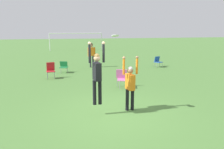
# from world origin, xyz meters

# --- Properties ---
(ground_plane) EXTENTS (120.00, 120.00, 0.00)m
(ground_plane) POSITION_xyz_m (0.00, 0.00, 0.00)
(ground_plane) COLOR #4C7A38
(person_jumping) EXTENTS (0.56, 0.43, 2.11)m
(person_jumping) POSITION_xyz_m (-0.54, 0.02, 1.49)
(person_jumping) COLOR black
(person_jumping) RESTS_ON ground_plane
(person_defending) EXTENTS (0.58, 0.45, 1.96)m
(person_defending) POSITION_xyz_m (0.66, 0.16, 1.03)
(person_defending) COLOR black
(person_defending) RESTS_ON ground_plane
(frisbee) EXTENTS (0.25, 0.24, 0.09)m
(frisbee) POSITION_xyz_m (0.08, 0.03, 2.66)
(frisbee) COLOR white
(camping_chair_0) EXTENTS (0.67, 0.72, 0.89)m
(camping_chair_0) POSITION_xyz_m (1.30, 3.27, 0.51)
(camping_chair_0) COLOR gray
(camping_chair_0) RESTS_ON ground_plane
(camping_chair_1) EXTENTS (0.64, 0.68, 0.74)m
(camping_chair_1) POSITION_xyz_m (-1.44, 7.85, 0.43)
(camping_chair_1) COLOR gray
(camping_chair_1) RESTS_ON ground_plane
(camping_chair_2) EXTENTS (0.68, 0.73, 0.80)m
(camping_chair_2) POSITION_xyz_m (5.66, 8.39, 0.47)
(camping_chair_2) COLOR gray
(camping_chair_2) RESTS_ON ground_plane
(camping_chair_3) EXTENTS (0.53, 0.58, 0.95)m
(camping_chair_3) POSITION_xyz_m (-2.24, 6.25, 0.55)
(camping_chair_3) COLOR gray
(camping_chair_3) RESTS_ON ground_plane
(person_spectator_near) EXTENTS (0.60, 0.24, 1.84)m
(person_spectator_near) POSITION_xyz_m (0.69, 9.44, 1.12)
(person_spectator_near) COLOR #2D2D38
(person_spectator_near) RESTS_ON ground_plane
(soccer_goal) EXTENTS (7.10, 0.10, 2.35)m
(soccer_goal) POSITION_xyz_m (0.68, 23.24, 1.84)
(soccer_goal) COLOR white
(soccer_goal) RESTS_ON ground_plane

